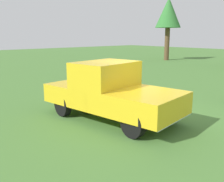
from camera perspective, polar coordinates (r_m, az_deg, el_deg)
name	(u,v)px	position (r m, az deg, el deg)	size (l,w,h in m)	color
ground_plane	(141,115)	(8.61, 6.47, -5.40)	(80.00, 80.00, 0.00)	#477533
pickup_truck	(109,90)	(8.08, -0.61, 0.28)	(4.67, 2.60, 1.80)	black
tree_back_right	(168,14)	(27.55, 12.42, 16.42)	(2.58, 2.58, 6.25)	brown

